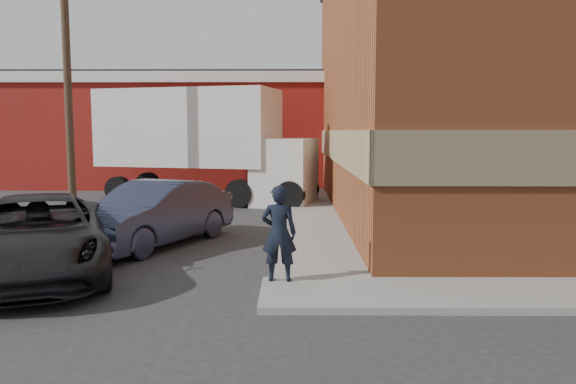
% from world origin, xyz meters
% --- Properties ---
extents(ground, '(90.00, 90.00, 0.00)m').
position_xyz_m(ground, '(0.00, 0.00, 0.00)').
color(ground, '#28282B').
rests_on(ground, ground).
extents(brick_building, '(14.25, 18.25, 9.36)m').
position_xyz_m(brick_building, '(8.50, 9.00, 4.68)').
color(brick_building, '#AA522B').
rests_on(brick_building, ground).
extents(sidewalk_west, '(1.80, 18.00, 0.12)m').
position_xyz_m(sidewalk_west, '(0.60, 9.00, 0.06)').
color(sidewalk_west, gray).
rests_on(sidewalk_west, ground).
extents(warehouse, '(16.30, 8.30, 5.60)m').
position_xyz_m(warehouse, '(-6.00, 20.00, 2.81)').
color(warehouse, maroon).
rests_on(warehouse, ground).
extents(utility_pole, '(2.00, 0.26, 9.00)m').
position_xyz_m(utility_pole, '(-7.50, 9.00, 4.75)').
color(utility_pole, '#473223').
rests_on(utility_pole, ground).
extents(man, '(0.64, 0.44, 1.72)m').
position_xyz_m(man, '(-0.20, -0.25, 0.98)').
color(man, black).
rests_on(man, sidewalk_south).
extents(sedan, '(3.48, 5.00, 1.56)m').
position_xyz_m(sedan, '(-3.31, 3.37, 0.78)').
color(sedan, '#2B2F47').
rests_on(sedan, ground).
extents(suv_a, '(4.33, 6.10, 1.54)m').
position_xyz_m(suv_a, '(-4.85, 0.50, 0.77)').
color(suv_a, black).
rests_on(suv_a, ground).
extents(box_truck, '(9.25, 4.86, 4.38)m').
position_xyz_m(box_truck, '(-3.18, 11.76, 2.53)').
color(box_truck, silver).
rests_on(box_truck, ground).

